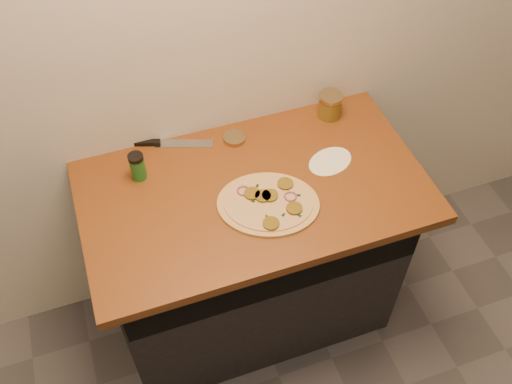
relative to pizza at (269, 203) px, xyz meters
name	(u,v)px	position (x,y,z in m)	size (l,w,h in m)	color
cabinet	(252,256)	(-0.02, 0.12, -0.48)	(1.10, 0.60, 0.86)	black
countertop	(254,190)	(-0.02, 0.09, -0.03)	(1.20, 0.70, 0.04)	brown
pizza	(269,203)	(0.00, 0.00, 0.00)	(0.44, 0.44, 0.02)	tan
chefs_knife	(163,143)	(-0.27, 0.40, 0.00)	(0.30, 0.13, 0.02)	#B7BAC1
mason_jar_lid	(234,138)	(-0.01, 0.34, 0.00)	(0.08, 0.08, 0.02)	tan
salsa_jar	(330,105)	(0.38, 0.34, 0.04)	(0.09, 0.09, 0.10)	#962A0F
spice_shaker	(138,166)	(-0.38, 0.27, 0.05)	(0.05, 0.05, 0.11)	#1D5E20
flour_spill	(330,161)	(0.28, 0.12, -0.01)	(0.18, 0.18, 0.00)	white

